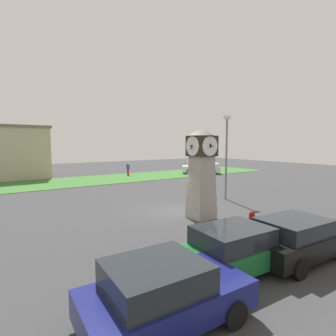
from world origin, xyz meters
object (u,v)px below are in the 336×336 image
clock_tower (201,172)px  car_navy_sedan (164,292)px  car_near_tower (237,248)px  pickup_truck (201,167)px  bollard_mid_row (252,222)px  car_by_building (297,238)px  pedestrian_crossing_lot (128,168)px  street_lamp_far_side (226,151)px  bollard_near_tower (278,228)px

clock_tower → car_navy_sedan: size_ratio=1.26×
car_near_tower → pickup_truck: size_ratio=0.79×
clock_tower → bollard_mid_row: 3.86m
car_by_building → pedestrian_crossing_lot: (5.39, 25.73, 0.17)m
pickup_truck → car_by_building: bearing=-123.3°
pedestrian_crossing_lot → clock_tower: bearing=-103.6°
car_near_tower → pedestrian_crossing_lot: size_ratio=2.56×
bollard_mid_row → street_lamp_far_side: (4.58, 6.03, 3.01)m
bollard_near_tower → pedestrian_crossing_lot: size_ratio=0.59×
clock_tower → car_navy_sedan: clock_tower is taller
street_lamp_far_side → bollard_near_tower: bearing=-120.5°
car_near_tower → street_lamp_far_side: 11.51m
pedestrian_crossing_lot → bollard_near_tower: bearing=-100.0°
car_by_building → car_near_tower: bearing=166.1°
clock_tower → bollard_mid_row: clock_tower is taller
pickup_truck → street_lamp_far_side: (-9.36, -13.71, 2.63)m
bollard_near_tower → street_lamp_far_side: (4.18, 7.10, 3.06)m
car_navy_sedan → car_near_tower: bearing=14.1°
car_by_building → street_lamp_far_side: street_lamp_far_side is taller
clock_tower → bollard_near_tower: size_ratio=5.07×
car_navy_sedan → clock_tower: bearing=43.7°
car_near_tower → street_lamp_far_side: (7.79, 8.00, 2.80)m
car_navy_sedan → street_lamp_far_side: 14.50m
car_navy_sedan → car_by_building: car_navy_sedan is taller
bollard_near_tower → pedestrian_crossing_lot: bearing=80.0°
car_by_building → pedestrian_crossing_lot: 26.29m
bollard_mid_row → pedestrian_crossing_lot: bearing=78.6°
car_near_tower → pedestrian_crossing_lot: 26.32m
bollard_mid_row → car_by_building: 2.70m
car_navy_sedan → car_near_tower: size_ratio=0.93×
pickup_truck → pedestrian_crossing_lot: 9.90m
clock_tower → pedestrian_crossing_lot: size_ratio=2.99×
pickup_truck → street_lamp_far_side: size_ratio=0.87×
car_near_tower → pedestrian_crossing_lot: pedestrian_crossing_lot is taller
car_navy_sedan → pickup_truck: (20.52, 22.56, 0.16)m
car_navy_sedan → car_by_building: (5.82, 0.23, 0.00)m
car_navy_sedan → pedestrian_crossing_lot: bearing=66.6°
car_navy_sedan → street_lamp_far_side: (11.15, 8.85, 2.78)m
bollard_near_tower → street_lamp_far_side: bearing=59.5°
bollard_near_tower → pedestrian_crossing_lot: 24.59m
pedestrian_crossing_lot → car_by_building: bearing=-101.8°
clock_tower → street_lamp_far_side: (4.74, 2.72, 1.02)m
clock_tower → bollard_near_tower: 4.86m
car_by_building → street_lamp_far_side: 10.50m
pickup_truck → bollard_near_tower: bearing=-123.1°
clock_tower → street_lamp_far_side: bearing=29.8°
car_navy_sedan → bollard_near_tower: bearing=14.1°
pickup_truck → pedestrian_crossing_lot: bearing=159.9°
car_by_building → bollard_near_tower: bearing=53.0°
car_by_building → pickup_truck: bearing=56.7°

